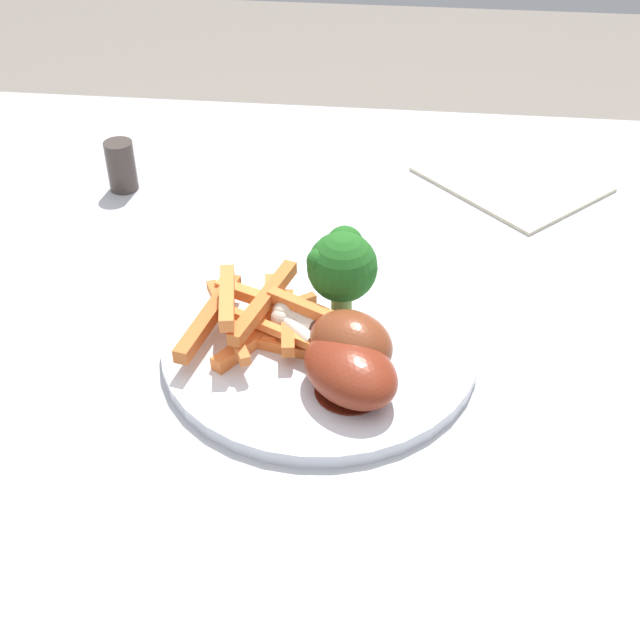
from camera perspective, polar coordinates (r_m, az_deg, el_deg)
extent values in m
cube|color=#B7B7BC|center=(0.75, 1.51, -0.51)|extent=(1.13, 0.84, 0.03)
cylinder|color=gray|center=(1.37, -19.05, -1.43)|extent=(0.06, 0.06, 0.69)
cylinder|color=silver|center=(0.70, 0.00, -1.67)|extent=(0.26, 0.26, 0.01)
cylinder|color=#8DAC4F|center=(0.71, 1.49, 1.21)|extent=(0.02, 0.02, 0.03)
sphere|color=#21611F|center=(0.69, 1.54, 3.55)|extent=(0.06, 0.06, 0.06)
sphere|color=#21611F|center=(0.70, 1.88, 5.03)|extent=(0.03, 0.03, 0.03)
sphere|color=#21611F|center=(0.71, 1.33, 4.18)|extent=(0.03, 0.03, 0.03)
sphere|color=#21611F|center=(0.68, -0.04, 3.95)|extent=(0.02, 0.02, 0.02)
cube|color=orange|center=(0.69, -4.15, -1.10)|extent=(0.06, 0.09, 0.01)
cube|color=orange|center=(0.67, -6.22, 1.51)|extent=(0.02, 0.07, 0.01)
cube|color=orange|center=(0.68, -2.16, -0.15)|extent=(0.02, 0.08, 0.01)
cube|color=orange|center=(0.67, -0.68, 0.70)|extent=(0.07, 0.04, 0.01)
cube|color=#CD692F|center=(0.69, -7.42, 0.20)|extent=(0.03, 0.11, 0.01)
cube|color=orange|center=(0.68, -3.54, -0.45)|extent=(0.10, 0.05, 0.01)
cube|color=orange|center=(0.69, -6.18, -0.05)|extent=(0.05, 0.10, 0.01)
cube|color=orange|center=(0.72, -2.99, 0.66)|extent=(0.07, 0.05, 0.01)
cube|color=orange|center=(0.69, -3.77, 1.23)|extent=(0.04, 0.11, 0.01)
cube|color=orange|center=(0.68, -2.15, -1.83)|extent=(0.06, 0.02, 0.01)
cube|color=orange|center=(0.70, -4.12, 1.47)|extent=(0.08, 0.04, 0.01)
cube|color=orange|center=(0.72, -3.32, 0.69)|extent=(0.02, 0.09, 0.01)
cylinder|color=#581A0E|center=(0.65, 1.99, -4.69)|extent=(0.05, 0.05, 0.00)
ellipsoid|color=maroon|center=(0.63, 2.02, -3.40)|extent=(0.10, 0.10, 0.04)
cylinder|color=beige|center=(0.67, -1.54, -0.66)|extent=(0.04, 0.04, 0.01)
sphere|color=silver|center=(0.69, -2.52, 0.14)|extent=(0.02, 0.02, 0.02)
cylinder|color=#591A12|center=(0.67, 1.80, -3.12)|extent=(0.04, 0.04, 0.00)
ellipsoid|color=maroon|center=(0.65, 1.84, -1.78)|extent=(0.08, 0.08, 0.04)
cylinder|color=beige|center=(0.69, -1.40, 0.40)|extent=(0.04, 0.03, 0.01)
sphere|color=silver|center=(0.70, -2.38, 1.11)|extent=(0.02, 0.02, 0.02)
cylinder|color=#572212|center=(0.67, 2.04, -3.09)|extent=(0.05, 0.05, 0.00)
ellipsoid|color=brown|center=(0.65, 2.09, -1.58)|extent=(0.09, 0.08, 0.05)
cylinder|color=beige|center=(0.68, -1.44, 0.05)|extent=(0.03, 0.03, 0.01)
sphere|color=silver|center=(0.69, -2.40, 0.54)|extent=(0.02, 0.02, 0.02)
cube|color=beige|center=(0.95, 12.62, 9.14)|extent=(0.22, 0.22, 0.00)
cylinder|color=#423833|center=(0.93, -13.10, 9.97)|extent=(0.03, 0.03, 0.05)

